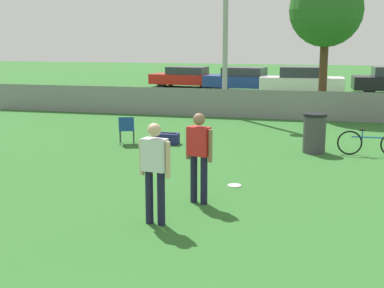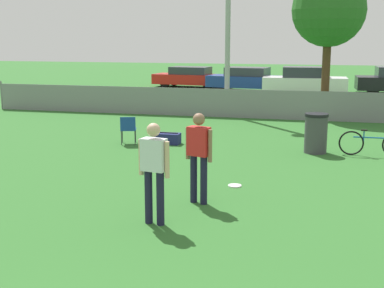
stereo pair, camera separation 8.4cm
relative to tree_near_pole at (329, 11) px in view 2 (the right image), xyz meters
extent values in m
cube|color=gray|center=(-1.51, -1.59, -3.51)|extent=(24.01, 0.03, 1.10)
cylinder|color=slate|center=(-13.52, -1.59, -3.45)|extent=(0.07, 0.07, 1.21)
cylinder|color=#9E9EA3|center=(-3.75, -1.05, -0.37)|extent=(0.20, 0.20, 7.37)
cylinder|color=#4C331E|center=(0.00, 0.00, -2.54)|extent=(0.32, 0.32, 3.03)
sphere|color=#286023|center=(0.00, 0.00, 0.03)|extent=(2.84, 2.84, 2.84)
cylinder|color=#191933|center=(-2.22, -12.43, -3.60)|extent=(0.13, 0.13, 0.91)
cylinder|color=#191933|center=(-2.01, -12.50, -3.60)|extent=(0.13, 0.13, 0.91)
cube|color=red|center=(-2.12, -12.47, -2.88)|extent=(0.45, 0.34, 0.54)
sphere|color=#8C664C|center=(-2.12, -12.47, -2.47)|extent=(0.22, 0.22, 0.22)
cylinder|color=#8C664C|center=(-2.35, -12.39, -2.94)|extent=(0.08, 0.08, 0.60)
cylinder|color=#8C664C|center=(-1.89, -12.54, -2.94)|extent=(0.08, 0.08, 0.60)
cylinder|color=#191933|center=(-2.67, -13.74, -3.60)|extent=(0.13, 0.13, 0.91)
cylinder|color=#191933|center=(-2.45, -13.78, -3.60)|extent=(0.13, 0.13, 0.91)
cube|color=silver|center=(-2.56, -13.76, -2.88)|extent=(0.44, 0.29, 0.54)
sphere|color=#D8AD8C|center=(-2.56, -13.76, -2.47)|extent=(0.22, 0.22, 0.22)
cylinder|color=#D8AD8C|center=(-2.80, -13.71, -2.94)|extent=(0.08, 0.08, 0.60)
cylinder|color=#D8AD8C|center=(-2.32, -13.80, -2.94)|extent=(0.08, 0.08, 0.60)
cylinder|color=white|center=(-1.66, -11.17, -4.04)|extent=(0.28, 0.28, 0.03)
torus|color=white|center=(-1.66, -11.17, -4.04)|extent=(0.29, 0.29, 0.03)
cylinder|color=#333338|center=(-5.32, -7.21, -3.85)|extent=(0.02, 0.02, 0.41)
cylinder|color=#333338|center=(-5.69, -7.32, -3.85)|extent=(0.02, 0.02, 0.41)
cylinder|color=#333338|center=(-5.20, -7.58, -3.85)|extent=(0.02, 0.02, 0.41)
cylinder|color=#333338|center=(-5.57, -7.69, -3.85)|extent=(0.02, 0.02, 0.41)
cube|color=navy|center=(-5.44, -7.45, -3.63)|extent=(0.55, 0.55, 0.03)
cube|color=navy|center=(-5.38, -7.65, -3.43)|extent=(0.42, 0.16, 0.38)
torus|color=black|center=(0.79, -7.43, -3.73)|extent=(0.65, 0.05, 0.65)
cylinder|color=#195999|center=(1.33, -7.43, -3.57)|extent=(1.00, 0.05, 0.04)
cylinder|color=#195999|center=(1.09, -7.43, -3.57)|extent=(0.03, 0.03, 0.33)
cube|color=black|center=(1.09, -7.43, -3.38)|extent=(0.16, 0.06, 0.04)
cylinder|color=#3F3F44|center=(-0.13, -7.36, -3.57)|extent=(0.60, 0.60, 0.98)
cylinder|color=black|center=(-0.13, -7.36, -3.03)|extent=(0.63, 0.63, 0.08)
cube|color=navy|center=(-4.32, -7.18, -3.90)|extent=(0.70, 0.38, 0.31)
cube|color=black|center=(-4.32, -7.18, -3.73)|extent=(0.59, 0.04, 0.02)
cylinder|color=black|center=(-6.72, 10.94, -3.75)|extent=(0.63, 0.25, 0.62)
cylinder|color=black|center=(-6.89, 9.45, -3.75)|extent=(0.63, 0.25, 0.62)
cylinder|color=black|center=(-9.51, 11.24, -3.75)|extent=(0.63, 0.25, 0.62)
cylinder|color=black|center=(-9.67, 9.76, -3.75)|extent=(0.63, 0.25, 0.62)
cube|color=red|center=(-8.20, 10.35, -3.55)|extent=(4.68, 2.19, 0.61)
cube|color=#2D333D|center=(-8.20, 10.35, -3.02)|extent=(2.50, 1.75, 0.46)
cylinder|color=black|center=(-2.96, 9.67, -3.73)|extent=(0.67, 0.27, 0.66)
cylinder|color=black|center=(-3.18, 8.06, -3.73)|extent=(0.67, 0.27, 0.66)
cylinder|color=black|center=(-5.74, 10.05, -3.73)|extent=(0.67, 0.27, 0.66)
cylinder|color=black|center=(-5.96, 8.44, -3.73)|extent=(0.67, 0.27, 0.66)
cube|color=navy|center=(-4.46, 9.06, -3.52)|extent=(4.73, 2.44, 0.65)
cube|color=#2D333D|center=(-4.46, 9.06, -2.95)|extent=(2.55, 1.92, 0.49)
cylinder|color=black|center=(0.19, 8.81, -3.75)|extent=(0.63, 0.21, 0.62)
cylinder|color=black|center=(0.27, 7.31, -3.75)|extent=(0.63, 0.21, 0.62)
cylinder|color=black|center=(-2.58, 8.67, -3.75)|extent=(0.63, 0.21, 0.62)
cylinder|color=black|center=(-2.50, 7.16, -3.75)|extent=(0.63, 0.21, 0.62)
cube|color=white|center=(-1.16, 7.99, -3.50)|extent=(4.56, 1.96, 0.74)
cube|color=#2D333D|center=(-1.16, 7.99, -2.86)|extent=(2.40, 1.64, 0.56)
cylinder|color=black|center=(2.39, 10.16, -3.73)|extent=(0.67, 0.22, 0.66)
cylinder|color=black|center=(2.48, 8.59, -3.73)|extent=(0.67, 0.22, 0.66)
camera|label=1|loc=(0.07, -21.83, -1.00)|focal=50.00mm
camera|label=2|loc=(0.15, -21.81, -1.00)|focal=50.00mm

